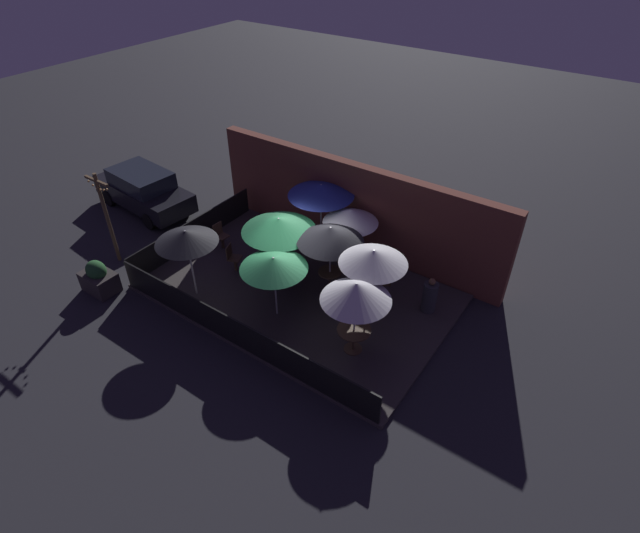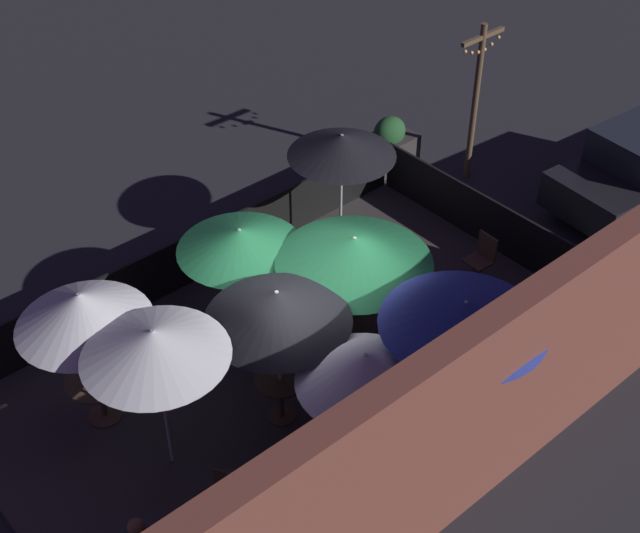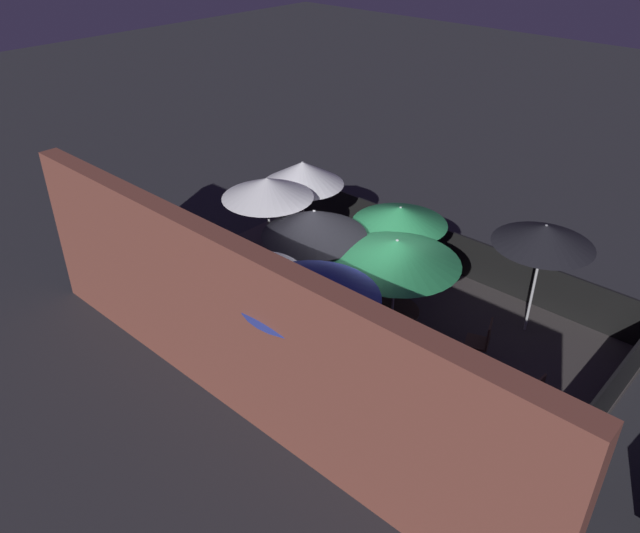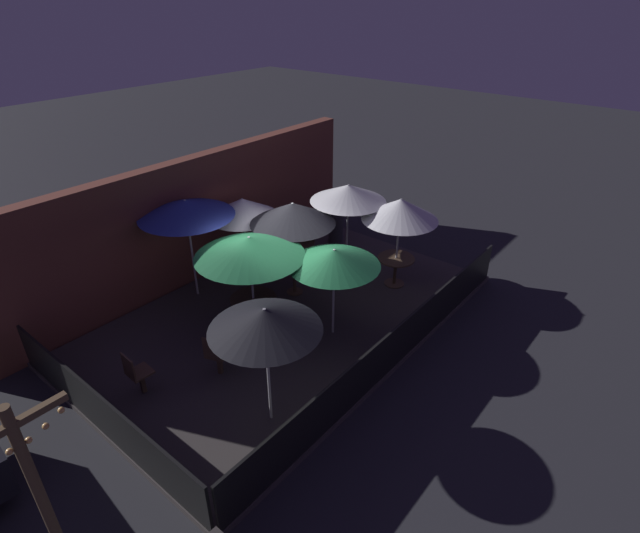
{
  "view_description": "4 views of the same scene",
  "coord_description": "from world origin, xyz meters",
  "px_view_note": "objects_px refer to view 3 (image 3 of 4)",
  "views": [
    {
      "loc": [
        7.41,
        -9.44,
        10.06
      ],
      "look_at": [
        0.7,
        0.16,
        1.24
      ],
      "focal_mm": 28.0,
      "sensor_mm": 36.0,
      "label": 1
    },
    {
      "loc": [
        6.06,
        7.39,
        9.8
      ],
      "look_at": [
        -0.87,
        -0.57,
        1.33
      ],
      "focal_mm": 50.0,
      "sensor_mm": 36.0,
      "label": 2
    },
    {
      "loc": [
        -6.13,
        7.99,
        7.45
      ],
      "look_at": [
        0.72,
        0.48,
        1.31
      ],
      "focal_mm": 35.0,
      "sensor_mm": 36.0,
      "label": 3
    },
    {
      "loc": [
        -6.84,
        -6.58,
        6.69
      ],
      "look_at": [
        0.67,
        -0.41,
        1.24
      ],
      "focal_mm": 28.0,
      "sensor_mm": 36.0,
      "label": 4
    }
  ],
  "objects_px": {
    "patio_umbrella_3": "(545,235)",
    "dining_table_0": "(315,291)",
    "dining_table_2": "(392,317)",
    "patio_chair_1": "(528,397)",
    "patio_umbrella_0": "(314,223)",
    "patio_chair_0": "(232,286)",
    "patio_umbrella_7": "(266,265)",
    "patio_umbrella_1": "(303,173)",
    "patron_0": "(186,263)",
    "patio_chair_2": "(481,342)",
    "dining_table_1": "(304,231)",
    "patio_umbrella_4": "(310,286)",
    "patio_umbrella_2": "(396,251)",
    "patio_umbrella_5": "(400,215)",
    "patio_umbrella_6": "(267,188)"
  },
  "relations": [
    {
      "from": "patio_chair_0",
      "to": "patron_0",
      "type": "relative_size",
      "value": 0.8
    },
    {
      "from": "patio_umbrella_4",
      "to": "patio_umbrella_6",
      "type": "distance_m",
      "value": 3.85
    },
    {
      "from": "dining_table_1",
      "to": "patron_0",
      "type": "xyz_separation_m",
      "value": [
        0.97,
        2.63,
        -0.09
      ]
    },
    {
      "from": "patio_umbrella_4",
      "to": "patio_umbrella_5",
      "type": "distance_m",
      "value": 3.66
    },
    {
      "from": "patio_umbrella_7",
      "to": "patio_umbrella_0",
      "type": "bearing_deg",
      "value": -81.52
    },
    {
      "from": "patio_umbrella_6",
      "to": "dining_table_1",
      "type": "xyz_separation_m",
      "value": [
        0.28,
        -1.32,
        -1.61
      ]
    },
    {
      "from": "patio_umbrella_4",
      "to": "patio_umbrella_7",
      "type": "height_order",
      "value": "patio_umbrella_4"
    },
    {
      "from": "patio_chair_0",
      "to": "patio_chair_1",
      "type": "distance_m",
      "value": 6.0
    },
    {
      "from": "dining_table_1",
      "to": "patio_chair_1",
      "type": "relative_size",
      "value": 0.98
    },
    {
      "from": "patio_umbrella_2",
      "to": "patio_umbrella_4",
      "type": "distance_m",
      "value": 2.12
    },
    {
      "from": "patio_umbrella_3",
      "to": "patio_umbrella_5",
      "type": "height_order",
      "value": "patio_umbrella_3"
    },
    {
      "from": "patio_umbrella_2",
      "to": "patio_umbrella_5",
      "type": "bearing_deg",
      "value": -56.34
    },
    {
      "from": "patio_umbrella_1",
      "to": "patio_chair_1",
      "type": "bearing_deg",
      "value": 166.49
    },
    {
      "from": "patio_chair_1",
      "to": "patron_0",
      "type": "xyz_separation_m",
      "value": [
        7.31,
        1.11,
        -0.0
      ]
    },
    {
      "from": "patio_umbrella_4",
      "to": "dining_table_2",
      "type": "xyz_separation_m",
      "value": [
        -0.07,
        -2.1,
        -1.64
      ]
    },
    {
      "from": "dining_table_0",
      "to": "dining_table_1",
      "type": "distance_m",
      "value": 2.54
    },
    {
      "from": "patio_chair_1",
      "to": "patio_chair_2",
      "type": "relative_size",
      "value": 0.98
    },
    {
      "from": "patron_0",
      "to": "patio_chair_1",
      "type": "bearing_deg",
      "value": 64.77
    },
    {
      "from": "patio_chair_1",
      "to": "patio_umbrella_2",
      "type": "bearing_deg",
      "value": 0.0
    },
    {
      "from": "patio_umbrella_0",
      "to": "patio_chair_2",
      "type": "bearing_deg",
      "value": -164.46
    },
    {
      "from": "patio_umbrella_1",
      "to": "patio_umbrella_4",
      "type": "distance_m",
      "value": 4.92
    },
    {
      "from": "patio_umbrella_0",
      "to": "patio_umbrella_1",
      "type": "bearing_deg",
      "value": -41.48
    },
    {
      "from": "patio_umbrella_4",
      "to": "patio_chair_1",
      "type": "relative_size",
      "value": 2.65
    },
    {
      "from": "patio_chair_0",
      "to": "patio_umbrella_7",
      "type": "bearing_deg",
      "value": -49.22
    },
    {
      "from": "dining_table_2",
      "to": "patio_umbrella_0",
      "type": "bearing_deg",
      "value": 10.68
    },
    {
      "from": "patio_umbrella_6",
      "to": "patio_chair_0",
      "type": "xyz_separation_m",
      "value": [
        -0.15,
        1.24,
        -1.69
      ]
    },
    {
      "from": "patio_umbrella_0",
      "to": "patio_umbrella_3",
      "type": "height_order",
      "value": "patio_umbrella_0"
    },
    {
      "from": "patio_umbrella_2",
      "to": "patron_0",
      "type": "distance_m",
      "value": 4.92
    },
    {
      "from": "patio_umbrella_0",
      "to": "dining_table_2",
      "type": "height_order",
      "value": "patio_umbrella_0"
    },
    {
      "from": "patio_umbrella_5",
      "to": "patio_chair_0",
      "type": "distance_m",
      "value": 3.65
    },
    {
      "from": "patio_chair_2",
      "to": "patron_0",
      "type": "xyz_separation_m",
      "value": [
        6.05,
        1.84,
        -0.01
      ]
    },
    {
      "from": "patio_umbrella_4",
      "to": "dining_table_2",
      "type": "distance_m",
      "value": 2.67
    },
    {
      "from": "dining_table_0",
      "to": "patio_umbrella_1",
      "type": "bearing_deg",
      "value": -41.48
    },
    {
      "from": "patio_umbrella_0",
      "to": "patio_umbrella_4",
      "type": "relative_size",
      "value": 0.96
    },
    {
      "from": "patio_umbrella_0",
      "to": "patio_umbrella_2",
      "type": "relative_size",
      "value": 1.03
    },
    {
      "from": "patron_0",
      "to": "dining_table_2",
      "type": "bearing_deg",
      "value": 71.75
    },
    {
      "from": "dining_table_0",
      "to": "patron_0",
      "type": "distance_m",
      "value": 3.03
    },
    {
      "from": "patio_umbrella_0",
      "to": "patio_umbrella_6",
      "type": "distance_m",
      "value": 1.66
    },
    {
      "from": "dining_table_2",
      "to": "patio_chair_1",
      "type": "height_order",
      "value": "patio_chair_1"
    },
    {
      "from": "dining_table_0",
      "to": "dining_table_1",
      "type": "xyz_separation_m",
      "value": [
        1.9,
        -1.68,
        -0.0
      ]
    },
    {
      "from": "patio_umbrella_0",
      "to": "patio_umbrella_7",
      "type": "height_order",
      "value": "patio_umbrella_0"
    },
    {
      "from": "patio_chair_2",
      "to": "patron_0",
      "type": "bearing_deg",
      "value": -3.63
    },
    {
      "from": "dining_table_0",
      "to": "dining_table_2",
      "type": "bearing_deg",
      "value": -169.32
    },
    {
      "from": "patio_umbrella_7",
      "to": "patio_chair_1",
      "type": "height_order",
      "value": "patio_umbrella_7"
    },
    {
      "from": "patio_umbrella_3",
      "to": "dining_table_0",
      "type": "xyz_separation_m",
      "value": [
        3.33,
        2.43,
        -1.49
      ]
    },
    {
      "from": "patio_chair_0",
      "to": "patio_chair_2",
      "type": "height_order",
      "value": "patio_chair_2"
    },
    {
      "from": "patio_umbrella_3",
      "to": "patio_umbrella_7",
      "type": "bearing_deg",
      "value": 51.22
    },
    {
      "from": "patio_umbrella_0",
      "to": "patio_umbrella_7",
      "type": "relative_size",
      "value": 1.09
    },
    {
      "from": "dining_table_1",
      "to": "patron_0",
      "type": "bearing_deg",
      "value": 69.82
    },
    {
      "from": "patio_umbrella_3",
      "to": "dining_table_0",
      "type": "distance_m",
      "value": 4.38
    }
  ]
}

